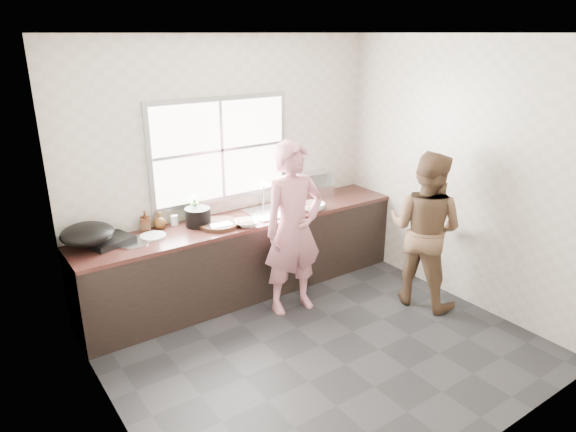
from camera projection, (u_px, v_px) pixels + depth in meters
floor at (320, 346)px, 4.70m from camera, size 3.60×3.20×0.01m
ceiling at (327, 32)px, 3.79m from camera, size 3.60×3.20×0.01m
wall_back at (229, 167)px, 5.48m from camera, size 3.60×0.01×2.70m
wall_left at (102, 258)px, 3.27m from camera, size 0.01×3.20×2.70m
wall_right at (461, 173)px, 5.22m from camera, size 0.01×3.20×2.70m
wall_front at (495, 277)px, 3.01m from camera, size 3.60×0.01×2.70m
cabinet at (247, 257)px, 5.55m from camera, size 3.60×0.62×0.82m
countertop at (245, 220)px, 5.41m from camera, size 3.60×0.64×0.04m
sink at (273, 211)px, 5.59m from camera, size 0.55×0.45×0.02m
faucet at (263, 194)px, 5.70m from camera, size 0.02×0.02×0.30m
window_frame at (221, 150)px, 5.35m from camera, size 1.60×0.05×1.10m
window_glazing at (222, 150)px, 5.33m from camera, size 1.50×0.01×1.00m
woman at (293, 234)px, 5.08m from camera, size 0.64×0.46×1.64m
person_side at (425, 230)px, 5.22m from camera, size 0.83×0.94×1.62m
cutting_board at (219, 224)px, 5.17m from camera, size 0.50×0.50×0.04m
cleaver at (221, 225)px, 5.09m from camera, size 0.23×0.12×0.01m
bowl_mince at (247, 223)px, 5.18m from camera, size 0.30×0.30×0.06m
bowl_crabs at (313, 207)px, 5.63m from camera, size 0.23×0.23×0.07m
bowl_held at (290, 209)px, 5.57m from camera, size 0.27×0.27×0.07m
black_pot at (198, 217)px, 5.16m from camera, size 0.32×0.32×0.18m
plate_food at (153, 236)px, 4.90m from camera, size 0.30×0.30×0.02m
bottle_green at (195, 208)px, 5.28m from camera, size 0.14×0.14×0.27m
bottle_brown_tall at (145, 222)px, 5.01m from camera, size 0.11×0.11×0.19m
bottle_brown_short at (160, 221)px, 5.09m from camera, size 0.16×0.16×0.15m
glass_jar at (174, 220)px, 5.19m from camera, size 0.08×0.08×0.11m
burner at (107, 240)px, 4.76m from camera, size 0.49×0.49×0.06m
wok at (87, 234)px, 4.58m from camera, size 0.51×0.51×0.18m
dish_rack at (314, 183)px, 6.12m from camera, size 0.42×0.32×0.29m
pot_lid_left at (144, 239)px, 4.85m from camera, size 0.34×0.34×0.01m
pot_lid_right at (133, 243)px, 4.74m from camera, size 0.31×0.31×0.01m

